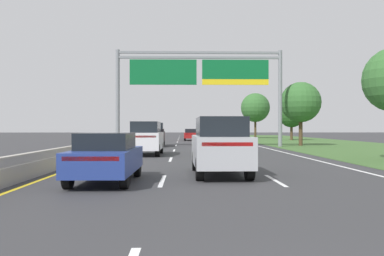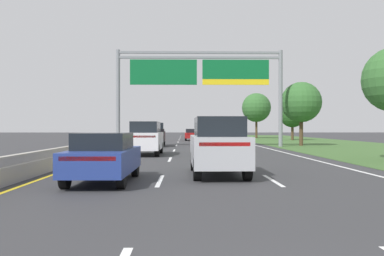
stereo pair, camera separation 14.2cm
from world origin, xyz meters
The scene contains 13 objects.
ground_plane centered at (0.00, 35.00, 0.00)m, with size 220.00×220.00×0.00m, color #333335.
lane_striping centered at (0.00, 34.54, 0.00)m, with size 11.96×106.00×0.01m.
grass_verge_right centered at (13.95, 35.00, 0.01)m, with size 14.00×110.00×0.02m, color #3D602D.
median_barrier_concrete centered at (-6.60, 35.00, 0.35)m, with size 0.60×110.00×0.85m.
overhead_sign_gantry centered at (0.30, 34.11, 6.28)m, with size 15.06×0.42×8.75m.
pickup_truck_black centered at (-3.93, 35.79, 1.07)m, with size 2.13×5.45×2.20m.
car_red_centre_lane_sedan centered at (-0.11, 52.81, 0.82)m, with size 1.85×4.41×1.57m.
car_white_left_lane_suv centered at (-3.50, 23.16, 1.10)m, with size 1.96×4.72×2.11m.
car_blue_left_lane_sedan centered at (-3.62, 10.24, 0.82)m, with size 1.86×4.42×1.57m.
car_silver_centre_lane_suv centered at (0.17, 12.07, 1.10)m, with size 1.95×4.72×2.11m.
roadside_tree_mid centered at (10.08, 36.11, 4.16)m, with size 3.85×3.85×6.10m.
roadside_tree_far centered at (13.90, 53.83, 3.52)m, with size 3.53×3.53×5.30m.
roadside_tree_distant centered at (10.72, 64.34, 5.02)m, with size 4.75×4.75×7.41m.
Camera 1 is at (-1.18, -2.93, 1.74)m, focal length 38.51 mm.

